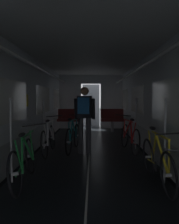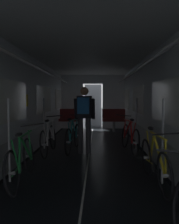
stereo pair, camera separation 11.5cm
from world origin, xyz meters
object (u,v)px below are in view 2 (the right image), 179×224
bicycle_white (49,139)px  bicycle_yellow (155,162)px  bench_seat_far_left (71,118)px  bicycle_red (130,137)px  person_cyclist_aisle (84,114)px  bicycle_green (22,161)px  bench_seat_far_right (114,118)px  bicycle_teal_in_aisle (73,137)px

bicycle_white → bicycle_yellow: bearing=-43.9°
bench_seat_far_left → bicycle_red: 4.19m
bicycle_red → person_cyclist_aisle: size_ratio=1.00×
bicycle_red → bicycle_green: (-2.09, -2.35, -0.00)m
bicycle_green → person_cyclist_aisle: size_ratio=1.01×
bench_seat_far_left → bicycle_red: size_ratio=0.58×
bench_seat_far_left → bicycle_red: bench_seat_far_left is taller
bench_seat_far_right → bicycle_yellow: size_ratio=0.58×
bench_seat_far_right → bicycle_yellow: (0.22, -6.07, -0.18)m
bicycle_yellow → person_cyclist_aisle: size_ratio=1.00×
bench_seat_far_right → bicycle_red: size_ratio=0.58×
bicycle_green → bicycle_teal_in_aisle: (0.60, 2.39, 0.00)m
bicycle_yellow → bicycle_teal_in_aisle: size_ratio=1.01×
bicycle_green → bicycle_teal_in_aisle: bicycle_green is taller
person_cyclist_aisle → bicycle_teal_in_aisle: (-0.32, 0.27, -0.63)m
bench_seat_far_right → person_cyclist_aisle: 4.08m
bicycle_red → bench_seat_far_left: bearing=117.9°
bench_seat_far_left → bicycle_teal_in_aisle: (0.46, -3.66, -0.18)m
bicycle_yellow → bicycle_teal_in_aisle: bearing=122.9°
bicycle_green → person_cyclist_aisle: (0.92, 2.12, 0.63)m
bicycle_green → bicycle_teal_in_aisle: bearing=75.9°
bench_seat_far_left → bicycle_green: same height
bicycle_red → bicycle_yellow: (0.07, -2.37, 0.00)m
bicycle_red → person_cyclist_aisle: (-1.18, -0.23, 0.63)m
bicycle_yellow → person_cyclist_aisle: (-1.24, 2.14, 0.63)m
bench_seat_far_left → bicycle_green: (-0.14, -6.05, -0.19)m
bench_seat_far_left → bicycle_yellow: (2.02, -6.07, -0.18)m
bicycle_teal_in_aisle → person_cyclist_aisle: bearing=-40.1°
bench_seat_far_right → bicycle_white: size_ratio=0.58×
bicycle_green → bicycle_white: 2.03m
bench_seat_far_right → person_cyclist_aisle: person_cyclist_aisle is taller
bicycle_teal_in_aisle → bench_seat_far_right: bearing=69.9°
bicycle_green → person_cyclist_aisle: bearing=66.6°
bicycle_white → bicycle_teal_in_aisle: 0.67m
bicycle_teal_in_aisle → bicycle_green: bearing=-104.1°
bicycle_white → bench_seat_far_left: bearing=88.4°
person_cyclist_aisle → bicycle_yellow: bearing=-59.9°
bicycle_red → bicycle_teal_in_aisle: bicycle_red is taller
bicycle_green → bicycle_yellow: bearing=-0.6°
bench_seat_far_left → bicycle_teal_in_aisle: 3.69m
bicycle_white → bicycle_teal_in_aisle: (0.57, 0.35, 0.00)m
bench_seat_far_right → bicycle_white: bench_seat_far_right is taller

